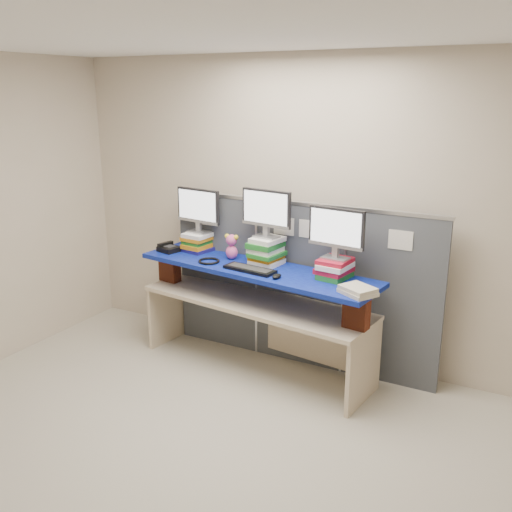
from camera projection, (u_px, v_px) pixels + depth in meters
The scene contains 18 objects.
room at pixel (185, 270), 3.53m from camera, with size 5.00×4.00×2.80m.
cubicle_partition at pixel (299, 284), 5.21m from camera, with size 2.60×0.06×1.53m.
desk at pixel (256, 314), 5.14m from camera, with size 2.24×0.90×0.66m.
brick_pier_left at pixel (170, 268), 5.59m from camera, with size 0.20×0.11×0.27m, color maroon.
brick_pier_right at pixel (356, 312), 4.47m from camera, with size 0.20×0.11×0.27m, color maroon.
blue_board at pixel (256, 269), 5.03m from camera, with size 2.26×0.57×0.04m, color #080A6C.
book_stack_left at pixel (199, 242), 5.51m from camera, with size 0.28×0.32×0.18m.
book_stack_center at pixel (266, 251), 5.06m from camera, with size 0.30×0.33×0.25m.
book_stack_right at pixel (335, 268), 4.70m from camera, with size 0.28×0.33×0.17m.
monitor_left at pixel (198, 208), 5.41m from camera, with size 0.49×0.16×0.42m.
monitor_center at pixel (266, 211), 4.96m from camera, with size 0.49×0.16×0.42m.
monitor_right at pixel (336, 230), 4.60m from camera, with size 0.49×0.16×0.42m.
keyboard at pixel (250, 269), 4.91m from camera, with size 0.49×0.22×0.03m.
mouse at pixel (277, 276), 4.71m from camera, with size 0.06×0.11×0.04m, color black.
desk_phone at pixel (169, 248), 5.50m from camera, with size 0.22×0.21×0.08m.
headset at pixel (209, 261), 5.15m from camera, with size 0.20×0.20×0.02m, color black.
plush_toy at pixel (232, 246), 5.22m from camera, with size 0.14×0.10×0.23m.
binder_stack at pixel (358, 290), 4.34m from camera, with size 0.32×0.30×0.06m.
Camera 1 is at (1.97, -2.76, 2.47)m, focal length 40.00 mm.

